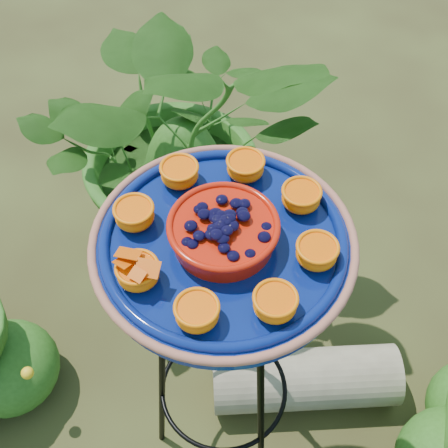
{
  "coord_description": "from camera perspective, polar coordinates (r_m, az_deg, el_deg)",
  "views": [
    {
      "loc": [
        0.55,
        -0.58,
        1.98
      ],
      "look_at": [
        0.07,
        -0.02,
        1.04
      ],
      "focal_mm": 50.0,
      "sensor_mm": 36.0,
      "label": 1
    }
  ],
  "objects": [
    {
      "name": "tripod_stand",
      "position": [
        1.56,
        -0.04,
        -11.06
      ],
      "size": [
        0.44,
        0.44,
        0.97
      ],
      "rotation": [
        0.0,
        0.0,
        0.28
      ],
      "color": "black",
      "rests_on": "ground"
    },
    {
      "name": "driftwood_log",
      "position": [
        2.08,
        7.42,
        -13.86
      ],
      "size": [
        0.56,
        0.55,
        0.2
      ],
      "primitive_type": "cylinder",
      "rotation": [
        0.0,
        1.57,
        0.77
      ],
      "color": "gray",
      "rests_on": "ground"
    },
    {
      "name": "feeder_dish",
      "position": [
        1.19,
        -0.06,
        -1.6
      ],
      "size": [
        0.61,
        0.61,
        0.12
      ],
      "rotation": [
        0.0,
        0.0,
        0.28
      ],
      "color": "navy",
      "rests_on": "tripod_stand"
    },
    {
      "name": "ground_plane",
      "position": [
        2.13,
        -1.16,
        -16.32
      ],
      "size": [
        20.0,
        20.0,
        0.0
      ],
      "primitive_type": "plane",
      "color": "#2F2815",
      "rests_on": "ground"
    },
    {
      "name": "shrub_back_left",
      "position": [
        2.12,
        -3.91,
        7.95
      ],
      "size": [
        1.22,
        1.22,
        1.03
      ],
      "primitive_type": "imported",
      "rotation": [
        0.0,
        0.0,
        0.82
      ],
      "color": "#265115",
      "rests_on": "ground"
    }
  ]
}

